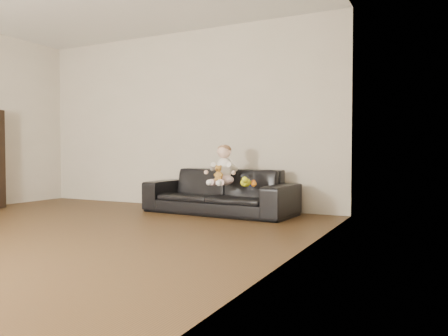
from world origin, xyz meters
The scene contains 9 objects.
floor centered at (0.00, 0.00, 0.00)m, with size 5.50×5.50×0.00m, color #432D17.
wall_back centered at (0.00, 2.75, 1.30)m, with size 5.00×5.00×0.00m, color beige.
wall_right centered at (2.50, 0.00, 1.30)m, with size 5.50×5.50×0.00m, color beige.
sofa centered at (0.90, 2.25, 0.29)m, with size 2.00×0.78×0.58m, color black.
baby centered at (1.01, 2.14, 0.61)m, with size 0.38×0.46×0.52m.
teddy_bear centered at (1.02, 1.98, 0.55)m, with size 0.12×0.12×0.19m.
toy_green centered at (1.38, 2.01, 0.44)m, with size 0.13×0.15×0.10m, color #C7D218.
toy_rattle centered at (1.46, 2.07, 0.42)m, with size 0.07×0.07×0.07m, color orange.
toy_blue_disc centered at (1.36, 2.16, 0.39)m, with size 0.11×0.11×0.02m, color #1724B8.
Camera 1 is at (3.51, -2.84, 0.80)m, focal length 35.00 mm.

